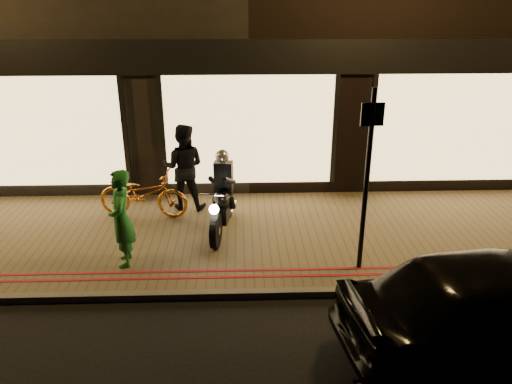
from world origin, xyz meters
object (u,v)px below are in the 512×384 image
Objects in this scene: sign_post at (367,173)px; parked_car at (504,307)px; bicycle_gold at (143,194)px; person_green at (121,219)px; motorcycle at (222,201)px.

sign_post is 0.71× the size of parked_car.
person_green reaches higher than bicycle_gold.
bicycle_gold is (-3.93, 2.17, -1.20)m from sign_post.
bicycle_gold is 6.74m from parked_car.
person_green is at bearing -134.49° from motorcycle.
sign_post is at bearing -110.00° from bicycle_gold.
bicycle_gold is 0.43× the size of parked_car.
parked_car is (5.27, -4.20, 0.12)m from bicycle_gold.
motorcycle is 2.03m from person_green.
person_green is at bearing 176.15° from sign_post.
parked_car reaches higher than bicycle_gold.
sign_post reaches higher than motorcycle.
sign_post is at bearing 25.03° from parked_car.
motorcycle is 0.65× the size of sign_post.
motorcycle reaches higher than bicycle_gold.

